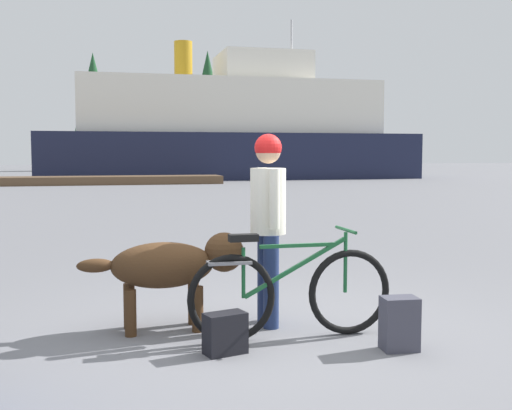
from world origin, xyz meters
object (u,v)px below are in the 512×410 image
at_px(bicycle, 290,292).
at_px(handbag_pannier, 225,333).
at_px(ferry_boat, 228,132).
at_px(person_cyclist, 268,211).
at_px(dog, 173,265).
at_px(sailboat_moored, 291,170).
at_px(backpack, 399,324).

relative_size(bicycle, handbag_pannier, 5.48).
distance_m(handbag_pannier, ferry_boat, 34.98).
relative_size(person_cyclist, ferry_boat, 0.08).
xyz_separation_m(bicycle, ferry_boat, (6.23, 33.92, 2.48)).
height_order(person_cyclist, dog, person_cyclist).
xyz_separation_m(bicycle, handbag_pannier, (-0.61, -0.27, -0.24)).
height_order(bicycle, person_cyclist, person_cyclist).
bearing_deg(sailboat_moored, backpack, -105.43).
bearing_deg(handbag_pannier, sailboat_moored, 72.25).
relative_size(bicycle, sailboat_moored, 0.19).
bearing_deg(dog, handbag_pannier, -68.25).
relative_size(person_cyclist, handbag_pannier, 5.36).
height_order(backpack, ferry_boat, ferry_boat).
bearing_deg(ferry_boat, bicycle, -100.40).
bearing_deg(backpack, handbag_pannier, 170.08).
bearing_deg(sailboat_moored, person_cyclist, -107.25).
bearing_deg(backpack, sailboat_moored, 74.57).
distance_m(bicycle, handbag_pannier, 0.71).
distance_m(dog, sailboat_moored, 33.38).
bearing_deg(dog, backpack, -31.43).
height_order(person_cyclist, ferry_boat, ferry_boat).
xyz_separation_m(person_cyclist, ferry_boat, (6.30, 33.47, 1.84)).
relative_size(bicycle, backpack, 4.16).
relative_size(person_cyclist, sailboat_moored, 0.18).
bearing_deg(ferry_boat, person_cyclist, -100.66).
bearing_deg(sailboat_moored, dog, -108.67).
xyz_separation_m(person_cyclist, sailboat_moored, (9.84, 31.68, -0.54)).
bearing_deg(ferry_boat, dog, -102.08).
height_order(person_cyclist, handbag_pannier, person_cyclist).
bearing_deg(backpack, bicycle, 145.69).
height_order(dog, sailboat_moored, sailboat_moored).
bearing_deg(ferry_boat, handbag_pannier, -101.31).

